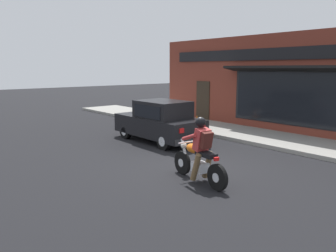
{
  "coord_description": "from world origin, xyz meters",
  "views": [
    {
      "loc": [
        -6.29,
        -6.28,
        2.77
      ],
      "look_at": [
        0.38,
        1.49,
        0.95
      ],
      "focal_mm": 35.0,
      "sensor_mm": 36.0,
      "label": 1
    }
  ],
  "objects": [
    {
      "name": "ground_plane",
      "position": [
        0.0,
        0.0,
        0.0
      ],
      "size": [
        80.0,
        80.0,
        0.0
      ],
      "primitive_type": "plane",
      "color": "black"
    },
    {
      "name": "sidewalk_curb",
      "position": [
        4.84,
        3.0,
        0.07
      ],
      "size": [
        2.6,
        22.0,
        0.14
      ],
      "primitive_type": "cube",
      "color": "gray",
      "rests_on": "ground"
    },
    {
      "name": "storefront_building",
      "position": [
        6.37,
        2.09,
        2.11
      ],
      "size": [
        1.25,
        11.84,
        4.2
      ],
      "color": "maroon",
      "rests_on": "ground"
    },
    {
      "name": "motorcycle_with_rider",
      "position": [
        -0.68,
        -0.93,
        0.68
      ],
      "size": [
        0.64,
        2.01,
        1.62
      ],
      "color": "black",
      "rests_on": "ground"
    },
    {
      "name": "car_hatchback",
      "position": [
        1.45,
        3.22,
        0.77
      ],
      "size": [
        1.67,
        3.79,
        1.57
      ],
      "color": "black",
      "rests_on": "ground"
    },
    {
      "name": "traffic_cone",
      "position": [
        3.9,
        3.64,
        0.43
      ],
      "size": [
        0.36,
        0.36,
        0.6
      ],
      "color": "black",
      "rests_on": "sidewalk_curb"
    }
  ]
}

